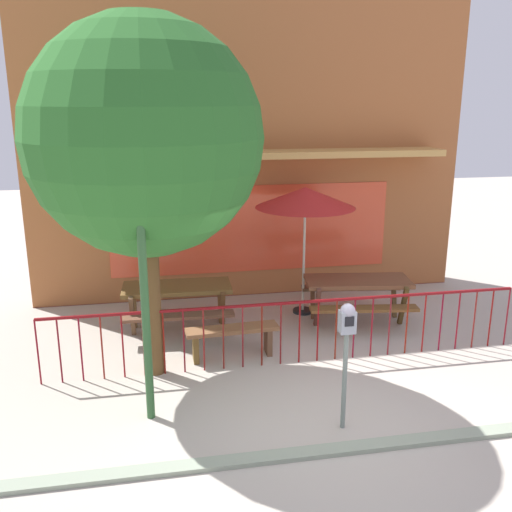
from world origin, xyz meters
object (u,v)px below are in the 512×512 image
Objects in this scene: patio_umbrella at (305,198)px; street_tree at (144,138)px; parking_meter_far at (347,333)px; street_lamp at (141,224)px; picnic_table_left at (177,295)px; picnic_table_right at (357,288)px; patio_bench at (232,335)px.

patio_umbrella is 0.48× the size of street_tree.
parking_meter_far is 2.64m from street_lamp.
street_tree is (-0.40, -1.57, 2.69)m from picnic_table_left.
street_tree is at bearing -144.53° from patio_umbrella.
picnic_table_right is at bearing -4.44° from picnic_table_left.
parking_meter_far is (-0.53, -3.75, -0.91)m from patio_umbrella.
street_lamp is at bearing -99.99° from picnic_table_left.
patio_umbrella is 3.51m from street_tree.
patio_bench is 0.38× the size of street_lamp.
patio_bench is 2.85m from street_lamp.
parking_meter_far reaches higher than picnic_table_left.
parking_meter_far is at bearing -16.12° from street_lamp.
patio_bench is at bearing -59.30° from picnic_table_left.
picnic_table_left is 3.14m from street_tree.
street_lamp is at bearing -144.97° from picnic_table_right.
patio_umbrella reaches higher than picnic_table_left.
street_tree is (-1.15, -0.31, 2.95)m from patio_bench.
picnic_table_right is 1.39× the size of patio_bench.
street_tree is (-3.50, -1.33, 2.69)m from picnic_table_right.
patio_bench is 0.29× the size of street_tree.
street_lamp is at bearing -129.58° from patio_bench.
street_lamp reaches higher than picnic_table_left.
picnic_table_left is at bearing 80.01° from street_lamp.
street_tree reaches higher than parking_meter_far.
patio_bench is 0.90× the size of parking_meter_far.
picnic_table_left and picnic_table_right have the same top height.
picnic_table_left is 1.31× the size of patio_bench.
street_tree is (-2.16, 1.84, 2.09)m from parking_meter_far.
parking_meter_far reaches higher than patio_bench.
street_tree reaches higher than picnic_table_right.
picnic_table_right is (3.10, -0.24, 0.00)m from picnic_table_left.
patio_bench is 2.52m from parking_meter_far.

